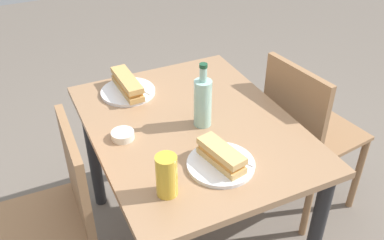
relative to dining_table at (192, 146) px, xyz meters
name	(u,v)px	position (x,y,z in m)	size (l,w,h in m)	color
ground_plane	(192,239)	(0.00, 0.00, -0.60)	(8.00, 8.00, 0.00)	#6B6056
dining_table	(192,146)	(0.00, 0.00, 0.00)	(1.04, 0.81, 0.72)	#997251
chair_far	(305,131)	(0.01, 0.60, -0.10)	(0.45, 0.45, 0.88)	#936B47
chair_near	(57,216)	(0.06, -0.60, -0.10)	(0.41, 0.41, 0.88)	#936B47
plate_near	(221,164)	(0.28, -0.02, 0.12)	(0.25, 0.25, 0.01)	white
baguette_sandwich_near	(221,155)	(0.28, -0.02, 0.17)	(0.21, 0.11, 0.07)	tan
knife_near	(230,155)	(0.26, 0.03, 0.13)	(0.16, 0.09, 0.01)	silver
plate_far	(128,92)	(-0.35, -0.16, 0.12)	(0.25, 0.25, 0.01)	white
baguette_sandwich_far	(127,84)	(-0.35, -0.16, 0.17)	(0.26, 0.08, 0.07)	tan
knife_far	(138,86)	(-0.36, -0.11, 0.13)	(0.18, 0.06, 0.01)	silver
water_bottle	(203,102)	(0.02, 0.04, 0.23)	(0.07, 0.07, 0.28)	#99C6B7
beer_glass	(167,176)	(0.33, -0.25, 0.19)	(0.07, 0.07, 0.16)	gold
olive_bowl	(123,135)	(-0.03, -0.29, 0.13)	(0.09, 0.09, 0.03)	silver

